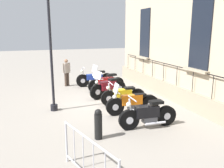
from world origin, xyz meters
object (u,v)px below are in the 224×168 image
object	(u,v)px
motorcycle_yellow	(123,95)
lamppost	(49,10)
motorcycle_red	(106,83)
motorcycle_maroon	(108,88)
pedestrian_standing	(66,71)
motorcycle_blue	(95,79)
motorcycle_black	(148,115)
crowd_barrier	(88,159)
bollard	(98,124)
motorcycle_orange	(132,103)

from	to	relation	value
motorcycle_yellow	lamppost	xyz separation A→B (m)	(2.89, -0.22, 3.43)
motorcycle_red	lamppost	distance (m)	5.04
motorcycle_maroon	pedestrian_standing	distance (m)	3.41
motorcycle_blue	motorcycle_red	world-z (taller)	motorcycle_red
motorcycle_yellow	motorcycle_black	bearing A→B (deg)	86.88
lamppost	crowd_barrier	xyz separation A→B (m)	(-0.22, 4.99, -3.29)
motorcycle_red	motorcycle_maroon	size ratio (longest dim) A/B	1.05
motorcycle_yellow	pedestrian_standing	bearing A→B (deg)	-68.02
motorcycle_yellow	bollard	distance (m)	3.39
motorcycle_red	motorcycle_maroon	world-z (taller)	motorcycle_red
motorcycle_maroon	motorcycle_orange	world-z (taller)	motorcycle_maroon
motorcycle_yellow	pedestrian_standing	xyz separation A→B (m)	(1.75, -4.34, 0.45)
motorcycle_maroon	motorcycle_yellow	xyz separation A→B (m)	(-0.25, 1.31, -0.05)
motorcycle_orange	motorcycle_black	size ratio (longest dim) A/B	1.05
motorcycle_black	crowd_barrier	xyz separation A→B (m)	(2.53, 2.23, 0.13)
lamppost	motorcycle_black	bearing A→B (deg)	134.89
motorcycle_maroon	motorcycle_orange	bearing A→B (deg)	93.81
motorcycle_orange	motorcycle_maroon	bearing A→B (deg)	-86.19
motorcycle_red	motorcycle_yellow	size ratio (longest dim) A/B	1.04
crowd_barrier	bollard	world-z (taller)	crowd_barrier
motorcycle_orange	bollard	distance (m)	2.45
motorcycle_yellow	motorcycle_red	bearing A→B (deg)	-90.67
pedestrian_standing	motorcycle_maroon	bearing A→B (deg)	116.34
motorcycle_red	bollard	xyz separation A→B (m)	(1.93, 5.33, 0.01)
bollard	pedestrian_standing	distance (m)	7.17
motorcycle_blue	motorcycle_black	distance (m)	6.31
motorcycle_yellow	motorcycle_blue	bearing A→B (deg)	-86.41
motorcycle_orange	crowd_barrier	bearing A→B (deg)	54.48
lamppost	motorcycle_blue	bearing A→B (deg)	-126.73
motorcycle_black	pedestrian_standing	size ratio (longest dim) A/B	1.30
motorcycle_blue	crowd_barrier	distance (m)	8.88
motorcycle_yellow	crowd_barrier	bearing A→B (deg)	60.82
motorcycle_maroon	motorcycle_yellow	world-z (taller)	motorcycle_maroon
motorcycle_orange	crowd_barrier	distance (m)	4.44
motorcycle_red	motorcycle_orange	distance (m)	3.68
motorcycle_maroon	motorcycle_black	bearing A→B (deg)	91.67
motorcycle_maroon	bollard	bearing A→B (deg)	68.20
motorcycle_red	motorcycle_orange	world-z (taller)	motorcycle_red
motorcycle_orange	motorcycle_black	world-z (taller)	motorcycle_orange
motorcycle_blue	motorcycle_yellow	bearing A→B (deg)	93.59
motorcycle_blue	pedestrian_standing	world-z (taller)	pedestrian_standing
motorcycle_blue	pedestrian_standing	xyz separation A→B (m)	(1.52, -0.57, 0.44)
motorcycle_maroon	motorcycle_yellow	distance (m)	1.33
motorcycle_maroon	pedestrian_standing	bearing A→B (deg)	-63.66
motorcycle_red	bollard	world-z (taller)	motorcycle_red
motorcycle_black	motorcycle_red	bearing A→B (deg)	-91.91
motorcycle_orange	bollard	world-z (taller)	motorcycle_orange
motorcycle_black	bollard	size ratio (longest dim) A/B	2.20
crowd_barrier	bollard	bearing A→B (deg)	-111.35
motorcycle_orange	crowd_barrier	size ratio (longest dim) A/B	1.03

